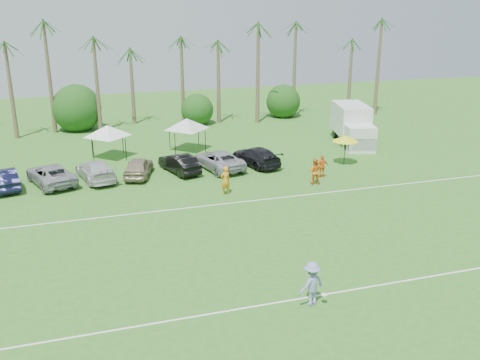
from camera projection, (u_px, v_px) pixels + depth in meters
name	position (u px, v px, depth m)	size (l,w,h in m)	color
ground	(263.00, 335.00, 20.67)	(120.00, 120.00, 0.00)	#306B20
field_lines	(212.00, 248.00, 27.91)	(80.00, 12.10, 0.01)	white
palm_tree_2	(1.00, 36.00, 48.77)	(2.40, 2.40, 10.90)	brown
palm_tree_3	(46.00, 26.00, 49.63)	(2.40, 2.40, 11.90)	brown
palm_tree_4	(93.00, 53.00, 51.58)	(2.40, 2.40, 8.90)	brown
palm_tree_5	(134.00, 43.00, 52.43)	(2.40, 2.40, 9.90)	brown
palm_tree_6	(174.00, 34.00, 53.28)	(2.40, 2.40, 10.90)	brown
palm_tree_7	(213.00, 24.00, 54.14)	(2.40, 2.40, 11.90)	brown
palm_tree_8	(259.00, 49.00, 56.37)	(2.40, 2.40, 8.90)	brown
palm_tree_9	(303.00, 40.00, 57.50)	(2.40, 2.40, 9.90)	brown
palm_tree_10	(345.00, 31.00, 58.63)	(2.40, 2.40, 10.90)	brown
palm_tree_11	(378.00, 22.00, 59.49)	(2.40, 2.40, 11.90)	brown
bush_tree_1	(77.00, 111.00, 53.72)	(4.00, 4.00, 4.00)	brown
bush_tree_2	(194.00, 104.00, 57.10)	(4.00, 4.00, 4.00)	brown
bush_tree_3	(281.00, 100.00, 59.92)	(4.00, 4.00, 4.00)	brown
sideline_player_a	(225.00, 180.00, 35.46)	(0.70, 0.46, 1.93)	orange
sideline_player_b	(314.00, 171.00, 37.51)	(0.89, 0.70, 1.84)	orange
sideline_player_c	(322.00, 166.00, 38.93)	(0.97, 0.41, 1.66)	orange
box_truck	(353.00, 124.00, 47.84)	(3.98, 7.08, 3.44)	silver
canopy_tent_left	(107.00, 125.00, 43.22)	(3.93, 3.93, 3.18)	black
canopy_tent_right	(186.00, 118.00, 45.45)	(4.02, 4.02, 3.26)	black
market_umbrella	(345.00, 138.00, 41.71)	(2.09, 2.09, 2.33)	black
frisbee_player	(312.00, 284.00, 22.43)	(1.43, 1.09, 1.96)	#858DBD
parked_car_1	(4.00, 179.00, 36.59)	(1.52, 4.35, 1.43)	black
parked_car_2	(51.00, 174.00, 37.47)	(2.38, 5.16, 1.43)	#9B9CA1
parked_car_3	(96.00, 170.00, 38.40)	(2.01, 4.94, 1.43)	silver
parked_car_4	(139.00, 167.00, 39.16)	(1.69, 4.21, 1.43)	gray
parked_car_5	(179.00, 163.00, 40.11)	(1.52, 4.35, 1.43)	black
parked_car_6	(219.00, 160.00, 40.91)	(2.38, 5.16, 1.43)	#A3A5AA
parked_car_7	(256.00, 156.00, 41.88)	(2.01, 4.94, 1.43)	black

